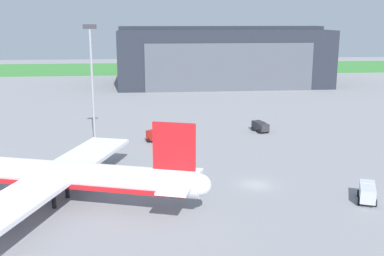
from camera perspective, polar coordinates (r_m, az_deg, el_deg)
The scene contains 8 objects.
ground_plane at distance 69.38m, azimuth 7.78°, elevation -6.86°, with size 440.00×440.00×0.00m, color gray.
grass_field_strip at distance 229.95m, azimuth -1.69°, elevation 7.30°, with size 440.00×56.00×0.08m, color #3B8339.
maintenance_hangar at distance 174.36m, azimuth 3.54°, elevation 8.68°, with size 73.48×38.57×20.89m.
airliner_near_left at distance 64.16m, azimuth -16.97°, elevation -5.42°, with size 41.61×38.98×11.54m.
fuel_bowser at distance 100.93m, azimuth 8.30°, elevation 0.22°, with size 3.24×4.79×2.12m.
pushback_tractor at distance 66.54m, azimuth 20.55°, elevation -7.30°, with size 3.72×5.31×2.26m.
stair_truck at distance 91.48m, azimuth -4.45°, elevation -1.04°, with size 3.85×3.89×2.26m.
apron_light_mast at distance 88.91m, azimuth -12.06°, elevation 6.02°, with size 2.40×0.50×22.60m.
Camera 1 is at (-15.58, -63.33, 23.66)m, focal length 43.86 mm.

